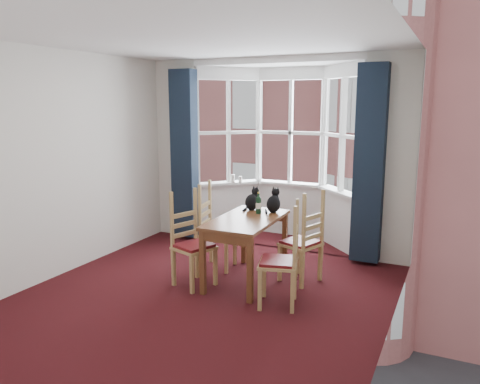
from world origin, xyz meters
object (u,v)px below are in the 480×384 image
Objects in this scene: cat_left at (252,201)px; candle_tall at (233,178)px; candle_short at (240,179)px; chair_left_near at (189,246)px; dining_table at (247,227)px; chair_right_far at (307,245)px; wine_bottle at (258,204)px; chair_left_far at (212,232)px; chair_right_near at (287,264)px; cat_right at (274,203)px.

cat_left is 2.40× the size of candle_tall.
chair_left_near is at bearing -80.64° from candle_short.
chair_left_near is at bearing -147.20° from dining_table.
candle_short is at bearing 99.36° from chair_left_near.
wine_bottle is (-0.65, 0.04, 0.44)m from chair_right_far.
chair_left_far is at bearing -159.33° from cat_left.
candle_tall is 1.24× the size of candle_short.
chair_right_far is at bearing -41.59° from candle_tall.
chair_right_far is 7.09× the size of candle_tall.
chair_left_far is 2.95× the size of cat_left.
dining_table is 0.72m from chair_left_near.
candle_short is at bearing 13.84° from candle_tall.
chair_left_near is 1.00× the size of chair_right_near.
chair_right_far is 0.93m from cat_left.
candle_short reaches higher than chair_right_far.
candle_short reaches higher than dining_table.
wine_bottle is at bearing 130.93° from chair_right_near.
dining_table is 2.10m from candle_tall.
candle_short is at bearing 128.94° from cat_right.
chair_left_near is at bearing -77.41° from candle_tall.
wine_bottle is at bearing -133.86° from cat_right.
chair_left_near is 3.39× the size of wine_bottle.
cat_left reaches higher than chair_right_far.
chair_right_near is (0.68, -0.47, -0.20)m from dining_table.
dining_table is at bearing -112.53° from cat_right.
chair_right_near is at bearing -48.34° from cat_left.
dining_table is at bearing -96.76° from wine_bottle.
candle_short is (-1.63, 1.58, 0.45)m from chair_right_far.
cat_left is at bearing -59.26° from candle_short.
chair_left_far reaches higher than dining_table.
chair_right_far is at bearing -3.39° from wine_bottle.
chair_left_far is (-0.03, 0.62, 0.00)m from chair_left_near.
dining_table is 1.40× the size of chair_right_near.
cat_right reaches higher than chair_right_near.
cat_left is at bearing 131.66° from chair_right_near.
dining_table is 9.92× the size of candle_tall.
chair_right_far is 3.39× the size of wine_bottle.
chair_right_near is 1.08m from wine_bottle.
chair_left_far is 0.93m from cat_right.
chair_right_near and chair_right_far have the same top height.
chair_right_near is at bearing -60.72° from cat_right.
chair_right_far is at bearing -20.67° from cat_right.
candle_short is at bearing 135.80° from chair_right_far.
dining_table is 4.13× the size of cat_left.
chair_left_far is at bearing 158.45° from dining_table.
chair_left_near is at bearing -133.32° from wine_bottle.
chair_left_near is at bearing -119.83° from cat_left.
wine_bottle is 1.87m from candle_tall.
wine_bottle is (-0.65, 0.75, 0.44)m from chair_right_near.
candle_tall is (-1.75, 1.55, 0.46)m from chair_right_far.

